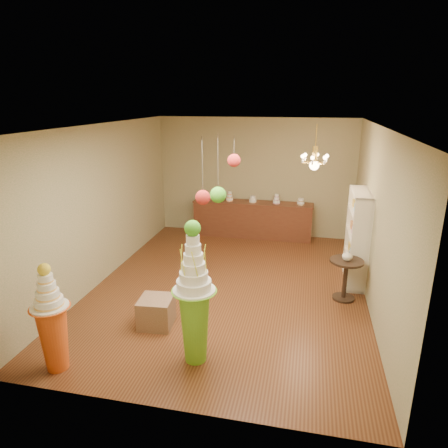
% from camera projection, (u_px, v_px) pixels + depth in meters
% --- Properties ---
extents(floor, '(6.50, 6.50, 0.00)m').
position_uv_depth(floor, '(229.00, 286.00, 7.65)').
color(floor, '#5A2F18').
rests_on(floor, ground).
extents(ceiling, '(6.50, 6.50, 0.00)m').
position_uv_depth(ceiling, '(230.00, 126.00, 6.74)').
color(ceiling, silver).
rests_on(ceiling, ground).
extents(wall_back, '(5.00, 0.04, 3.00)m').
position_uv_depth(wall_back, '(255.00, 178.00, 10.22)').
color(wall_back, tan).
rests_on(wall_back, ground).
extents(wall_front, '(5.00, 0.04, 3.00)m').
position_uv_depth(wall_front, '(168.00, 293.00, 4.17)').
color(wall_front, tan).
rests_on(wall_front, ground).
extents(wall_left, '(0.04, 6.50, 3.00)m').
position_uv_depth(wall_left, '(103.00, 204.00, 7.70)').
color(wall_left, tan).
rests_on(wall_left, ground).
extents(wall_right, '(0.04, 6.50, 3.00)m').
position_uv_depth(wall_right, '(376.00, 220.00, 6.69)').
color(wall_right, tan).
rests_on(wall_right, ground).
extents(pedestal_green, '(0.63, 0.63, 2.01)m').
position_uv_depth(pedestal_green, '(195.00, 308.00, 5.28)').
color(pedestal_green, '#6BB628').
rests_on(pedestal_green, floor).
extents(pedestal_orange, '(0.55, 0.55, 1.51)m').
position_uv_depth(pedestal_orange, '(53.00, 328.00, 5.17)').
color(pedestal_orange, '#DB5219').
rests_on(pedestal_orange, floor).
extents(burlap_riser, '(0.55, 0.55, 0.46)m').
position_uv_depth(burlap_riser, '(156.00, 312.00, 6.28)').
color(burlap_riser, '#846148').
rests_on(burlap_riser, floor).
extents(sideboard, '(3.04, 0.54, 1.16)m').
position_uv_depth(sideboard, '(252.00, 219.00, 10.27)').
color(sideboard, '#5A2D1C').
rests_on(sideboard, floor).
extents(shelving_unit, '(0.33, 1.20, 1.80)m').
position_uv_depth(shelving_unit, '(357.00, 237.00, 7.65)').
color(shelving_unit, silver).
rests_on(shelving_unit, floor).
extents(round_table, '(0.75, 0.75, 0.75)m').
position_uv_depth(round_table, '(346.00, 274.00, 7.03)').
color(round_table, black).
rests_on(round_table, floor).
extents(vase, '(0.22, 0.22, 0.19)m').
position_uv_depth(vase, '(347.00, 255.00, 6.92)').
color(vase, silver).
rests_on(vase, round_table).
extents(pom_red_left, '(0.20, 0.20, 0.89)m').
position_uv_depth(pom_red_left, '(203.00, 197.00, 5.20)').
color(pom_red_left, '#3B352A').
rests_on(pom_red_left, ceiling).
extents(pom_green_mid, '(0.22, 0.22, 0.93)m').
position_uv_depth(pom_green_mid, '(218.00, 195.00, 5.47)').
color(pom_green_mid, '#3B352A').
rests_on(pom_green_mid, ceiling).
extents(pom_red_right, '(0.17, 0.17, 0.40)m').
position_uv_depth(pom_red_right, '(234.00, 160.00, 5.13)').
color(pom_red_right, '#3B352A').
rests_on(pom_red_right, ceiling).
extents(chandelier, '(0.70, 0.70, 0.85)m').
position_uv_depth(chandelier, '(314.00, 162.00, 7.42)').
color(chandelier, '#E9BE52').
rests_on(chandelier, ceiling).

